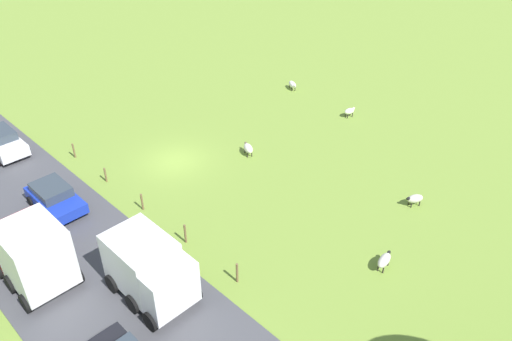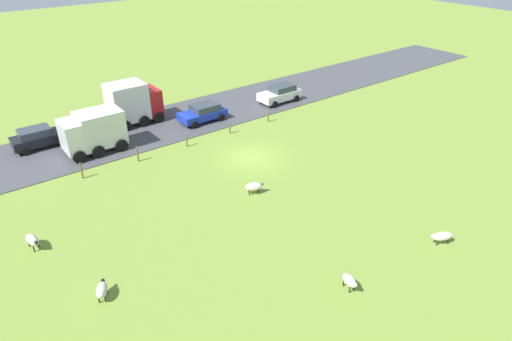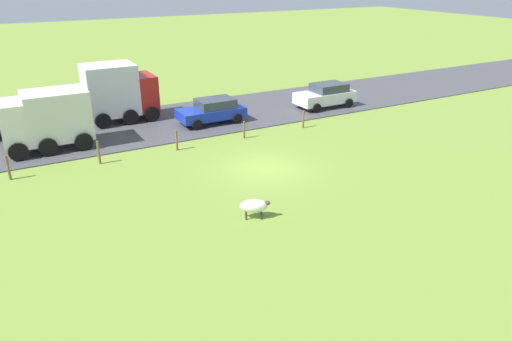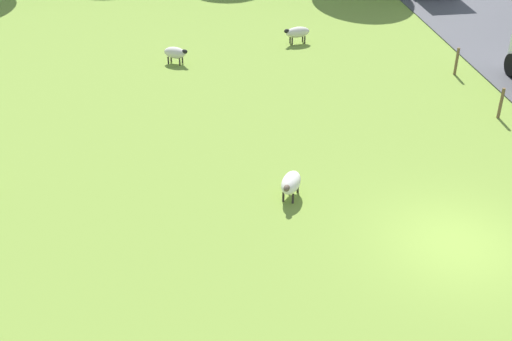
{
  "view_description": "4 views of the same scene",
  "coord_description": "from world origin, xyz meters",
  "px_view_note": "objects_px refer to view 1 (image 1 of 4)",
  "views": [
    {
      "loc": [
        16.37,
        24.24,
        18.4
      ],
      "look_at": [
        -2.77,
        5.05,
        0.32
      ],
      "focal_mm": 35.0,
      "sensor_mm": 36.0,
      "label": 1
    },
    {
      "loc": [
        -23.57,
        17.6,
        15.36
      ],
      "look_at": [
        -3.23,
        2.05,
        1.02
      ],
      "focal_mm": 30.95,
      "sensor_mm": 36.0,
      "label": 2
    },
    {
      "loc": [
        -18.86,
        10.9,
        9.11
      ],
      "look_at": [
        -1.91,
        1.6,
        0.94
      ],
      "focal_mm": 33.64,
      "sensor_mm": 36.0,
      "label": 3
    },
    {
      "loc": [
        -7.64,
        -13.65,
        11.38
      ],
      "look_at": [
        -5.13,
        3.43,
        0.73
      ],
      "focal_mm": 46.5,
      "sensor_mm": 36.0,
      "label": 4
    }
  ],
  "objects_px": {
    "sheep_3": "(415,199)",
    "truck_2": "(32,252)",
    "car_0": "(2,142)",
    "car_3": "(54,197)",
    "sheep_2": "(384,260)",
    "truck_1": "(149,269)",
    "sheep_0": "(292,85)",
    "sheep_1": "(349,111)",
    "sheep_4": "(248,148)"
  },
  "relations": [
    {
      "from": "sheep_2",
      "to": "truck_2",
      "type": "relative_size",
      "value": 0.3
    },
    {
      "from": "sheep_0",
      "to": "sheep_2",
      "type": "distance_m",
      "value": 22.17
    },
    {
      "from": "truck_2",
      "to": "car_3",
      "type": "relative_size",
      "value": 1.03
    },
    {
      "from": "truck_2",
      "to": "sheep_0",
      "type": "bearing_deg",
      "value": -166.3
    },
    {
      "from": "sheep_0",
      "to": "car_0",
      "type": "height_order",
      "value": "car_0"
    },
    {
      "from": "sheep_1",
      "to": "truck_1",
      "type": "distance_m",
      "value": 22.31
    },
    {
      "from": "sheep_2",
      "to": "sheep_4",
      "type": "bearing_deg",
      "value": -102.28
    },
    {
      "from": "truck_2",
      "to": "truck_1",
      "type": "bearing_deg",
      "value": 126.2
    },
    {
      "from": "sheep_3",
      "to": "car_3",
      "type": "relative_size",
      "value": 0.28
    },
    {
      "from": "sheep_0",
      "to": "truck_1",
      "type": "xyz_separation_m",
      "value": [
        22.54,
        11.01,
        1.27
      ]
    },
    {
      "from": "sheep_1",
      "to": "car_0",
      "type": "xyz_separation_m",
      "value": [
        21.52,
        -13.78,
        0.41
      ]
    },
    {
      "from": "sheep_0",
      "to": "sheep_2",
      "type": "xyz_separation_m",
      "value": [
        13.12,
        17.87,
        0.08
      ]
    },
    {
      "from": "sheep_1",
      "to": "sheep_0",
      "type": "bearing_deg",
      "value": -96.02
    },
    {
      "from": "sheep_1",
      "to": "truck_2",
      "type": "height_order",
      "value": "truck_2"
    },
    {
      "from": "car_0",
      "to": "car_3",
      "type": "xyz_separation_m",
      "value": [
        0.41,
        8.52,
        -0.06
      ]
    },
    {
      "from": "truck_1",
      "to": "car_0",
      "type": "relative_size",
      "value": 1.06
    },
    {
      "from": "sheep_0",
      "to": "car_3",
      "type": "distance_m",
      "value": 22.67
    },
    {
      "from": "sheep_1",
      "to": "sheep_2",
      "type": "xyz_separation_m",
      "value": [
        12.42,
        11.25,
        0.05
      ]
    },
    {
      "from": "sheep_3",
      "to": "truck_2",
      "type": "bearing_deg",
      "value": -27.97
    },
    {
      "from": "sheep_0",
      "to": "truck_1",
      "type": "height_order",
      "value": "truck_1"
    },
    {
      "from": "sheep_0",
      "to": "truck_2",
      "type": "distance_m",
      "value": 26.76
    },
    {
      "from": "sheep_4",
      "to": "car_0",
      "type": "bearing_deg",
      "value": -45.76
    },
    {
      "from": "sheep_3",
      "to": "truck_1",
      "type": "height_order",
      "value": "truck_1"
    },
    {
      "from": "sheep_3",
      "to": "sheep_2",
      "type": "bearing_deg",
      "value": 15.7
    },
    {
      "from": "sheep_2",
      "to": "truck_1",
      "type": "xyz_separation_m",
      "value": [
        9.42,
        -6.86,
        1.19
      ]
    },
    {
      "from": "sheep_3",
      "to": "car_0",
      "type": "height_order",
      "value": "car_0"
    },
    {
      "from": "sheep_3",
      "to": "sheep_1",
      "type": "bearing_deg",
      "value": -124.5
    },
    {
      "from": "truck_2",
      "to": "sheep_3",
      "type": "bearing_deg",
      "value": 152.03
    },
    {
      "from": "sheep_3",
      "to": "truck_2",
      "type": "relative_size",
      "value": 0.27
    },
    {
      "from": "truck_1",
      "to": "truck_2",
      "type": "relative_size",
      "value": 1.04
    },
    {
      "from": "sheep_2",
      "to": "truck_1",
      "type": "distance_m",
      "value": 11.71
    },
    {
      "from": "truck_1",
      "to": "car_0",
      "type": "bearing_deg",
      "value": -91.0
    },
    {
      "from": "sheep_1",
      "to": "sheep_2",
      "type": "distance_m",
      "value": 16.75
    },
    {
      "from": "sheep_4",
      "to": "truck_1",
      "type": "relative_size",
      "value": 0.28
    },
    {
      "from": "sheep_3",
      "to": "car_0",
      "type": "relative_size",
      "value": 0.27
    },
    {
      "from": "sheep_4",
      "to": "truck_2",
      "type": "height_order",
      "value": "truck_2"
    },
    {
      "from": "sheep_4",
      "to": "sheep_0",
      "type": "bearing_deg",
      "value": -153.91
    },
    {
      "from": "sheep_4",
      "to": "truck_2",
      "type": "bearing_deg",
      "value": 4.66
    },
    {
      "from": "truck_2",
      "to": "car_3",
      "type": "height_order",
      "value": "truck_2"
    },
    {
      "from": "truck_1",
      "to": "sheep_1",
      "type": "bearing_deg",
      "value": -168.64
    },
    {
      "from": "truck_1",
      "to": "car_0",
      "type": "height_order",
      "value": "truck_1"
    },
    {
      "from": "sheep_1",
      "to": "sheep_2",
      "type": "bearing_deg",
      "value": 42.17
    },
    {
      "from": "sheep_3",
      "to": "truck_1",
      "type": "distance_m",
      "value": 16.15
    },
    {
      "from": "sheep_2",
      "to": "car_3",
      "type": "height_order",
      "value": "car_3"
    },
    {
      "from": "sheep_1",
      "to": "truck_1",
      "type": "xyz_separation_m",
      "value": [
        21.84,
        4.39,
        1.24
      ]
    },
    {
      "from": "car_0",
      "to": "truck_2",
      "type": "bearing_deg",
      "value": 74.48
    },
    {
      "from": "truck_2",
      "to": "car_0",
      "type": "height_order",
      "value": "truck_2"
    },
    {
      "from": "sheep_4",
      "to": "truck_2",
      "type": "relative_size",
      "value": 0.29
    },
    {
      "from": "sheep_2",
      "to": "truck_1",
      "type": "bearing_deg",
      "value": -36.07
    },
    {
      "from": "sheep_0",
      "to": "truck_1",
      "type": "distance_m",
      "value": 25.11
    }
  ]
}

